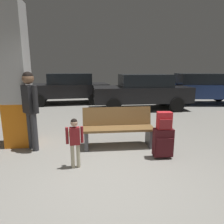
# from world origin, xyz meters

# --- Properties ---
(ground_plane) EXTENTS (18.00, 18.00, 0.10)m
(ground_plane) POSITION_xyz_m (0.00, 4.00, -0.05)
(ground_plane) COLOR gray
(structural_pillar) EXTENTS (0.57, 0.57, 3.16)m
(structural_pillar) POSITION_xyz_m (-1.89, 1.85, 1.57)
(structural_pillar) COLOR orange
(structural_pillar) RESTS_ON ground_plane
(bench) EXTENTS (1.61, 0.54, 0.89)m
(bench) POSITION_xyz_m (0.37, 1.48, 0.44)
(bench) COLOR brown
(bench) RESTS_ON ground_plane
(suitcase) EXTENTS (0.39, 0.24, 0.60)m
(suitcase) POSITION_xyz_m (1.17, 0.76, 0.32)
(suitcase) COLOR #471419
(suitcase) RESTS_ON ground_plane
(backpack_bright) EXTENTS (0.29, 0.21, 0.34)m
(backpack_bright) POSITION_xyz_m (1.17, 0.76, 0.77)
(backpack_bright) COLOR red
(backpack_bright) RESTS_ON suitcase
(child) EXTENTS (0.31, 0.18, 0.92)m
(child) POSITION_xyz_m (-0.54, 0.54, 0.57)
(child) COLOR beige
(child) RESTS_ON ground_plane
(adult) EXTENTS (0.41, 0.47, 1.70)m
(adult) POSITION_xyz_m (-1.52, 1.49, 1.05)
(adult) COLOR #38383D
(adult) RESTS_ON ground_plane
(parked_car_near) EXTENTS (4.11, 1.82, 1.51)m
(parked_car_near) POSITION_xyz_m (2.00, 5.64, 0.81)
(parked_car_near) COLOR black
(parked_car_near) RESTS_ON ground_plane
(parked_car_side) EXTENTS (4.28, 2.21, 1.51)m
(parked_car_side) POSITION_xyz_m (5.27, 6.59, 0.81)
(parked_car_side) COLOR navy
(parked_car_side) RESTS_ON ground_plane
(parked_car_far) EXTENTS (4.23, 2.06, 1.51)m
(parked_car_far) POSITION_xyz_m (-1.35, 7.50, 0.81)
(parked_car_far) COLOR black
(parked_car_far) RESTS_ON ground_plane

